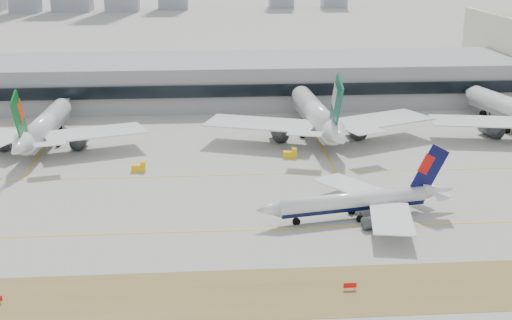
{
  "coord_description": "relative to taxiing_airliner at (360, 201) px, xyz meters",
  "views": [
    {
      "loc": [
        -4.3,
        -137.35,
        56.2
      ],
      "look_at": [
        8.01,
        18.0,
        7.5
      ],
      "focal_mm": 50.0,
      "sensor_mm": 36.0,
      "label": 1
    }
  ],
  "objects": [
    {
      "name": "gse_b",
      "position": [
        -48.48,
        34.86,
        -2.56
      ],
      "size": [
        3.55,
        2.0,
        2.6
      ],
      "color": "yellow",
      "rests_on": "ground"
    },
    {
      "name": "gse_c",
      "position": [
        -9.07,
        43.49,
        -2.56
      ],
      "size": [
        3.55,
        2.0,
        2.6
      ],
      "color": "yellow",
      "rests_on": "ground"
    },
    {
      "name": "widebody_cathay",
      "position": [
        1.16,
        62.64,
        2.83
      ],
      "size": [
        67.92,
        66.38,
        24.22
      ],
      "rotation": [
        0.0,
        0.0,
        1.61
      ],
      "color": "white",
      "rests_on": "ground"
    },
    {
      "name": "ground",
      "position": [
        -28.29,
        0.19,
        -3.61
      ],
      "size": [
        3000.0,
        3000.0,
        0.0
      ],
      "primitive_type": "plane",
      "color": "#9E9C94",
      "rests_on": "ground"
    },
    {
      "name": "widebody_eva",
      "position": [
        -76.57,
        58.74,
        2.04
      ],
      "size": [
        59.59,
        58.28,
        21.25
      ],
      "rotation": [
        0.0,
        0.0,
        1.52
      ],
      "color": "white",
      "rests_on": "ground"
    },
    {
      "name": "hold_sign_right",
      "position": [
        -8.53,
        -31.81,
        -2.73
      ],
      "size": [
        2.2,
        0.15,
        1.35
      ],
      "color": "red",
      "rests_on": "ground"
    },
    {
      "name": "taxiing_airliner",
      "position": [
        0.0,
        0.0,
        0.0
      ],
      "size": [
        44.26,
        37.98,
        14.97
      ],
      "rotation": [
        0.0,
        0.0,
        3.34
      ],
      "color": "white",
      "rests_on": "ground"
    },
    {
      "name": "terminal",
      "position": [
        -28.29,
        115.02,
        3.89
      ],
      "size": [
        280.0,
        43.1,
        15.0
      ],
      "color": "gray",
      "rests_on": "ground"
    }
  ]
}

